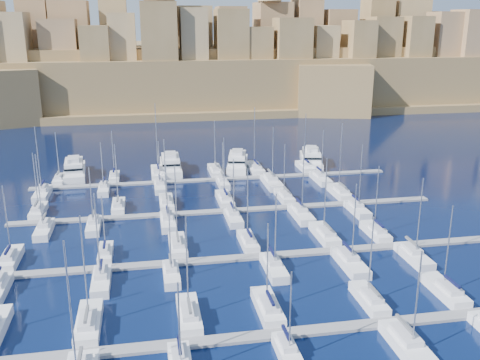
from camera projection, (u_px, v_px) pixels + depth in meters
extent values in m
plane|color=black|center=(239.00, 230.00, 96.39)|extent=(600.00, 600.00, 0.00)
cube|color=slate|center=(289.00, 333.00, 64.28)|extent=(84.00, 2.00, 0.40)
cube|color=slate|center=(253.00, 257.00, 85.02)|extent=(84.00, 2.00, 0.40)
cube|color=slate|center=(230.00, 211.00, 105.75)|extent=(84.00, 2.00, 0.40)
cube|color=slate|center=(215.00, 179.00, 126.49)|extent=(84.00, 2.00, 0.40)
cube|color=white|center=(89.00, 324.00, 65.55)|extent=(2.88, 9.61, 1.68)
cube|color=silver|center=(87.00, 320.00, 64.30)|extent=(2.02, 4.33, 0.70)
cylinder|color=#9EA0A8|center=(84.00, 267.00, 63.88)|extent=(0.18, 0.18, 13.17)
cube|color=#595B60|center=(86.00, 314.00, 63.55)|extent=(0.35, 3.85, 0.35)
cube|color=white|center=(189.00, 316.00, 67.41)|extent=(2.72, 9.08, 1.65)
cube|color=silver|center=(189.00, 311.00, 66.21)|extent=(1.91, 4.08, 0.70)
cylinder|color=#9EA0A8|center=(187.00, 263.00, 65.81)|extent=(0.18, 0.18, 12.52)
cube|color=#595B60|center=(189.00, 306.00, 65.49)|extent=(0.35, 3.63, 0.35)
cube|color=white|center=(268.00, 308.00, 69.19)|extent=(2.74, 9.13, 1.66)
cube|color=silver|center=(269.00, 304.00, 67.99)|extent=(1.92, 4.11, 0.70)
cylinder|color=#9EA0A8|center=(267.00, 263.00, 67.84)|extent=(0.18, 0.18, 10.75)
cube|color=#0B0E34|center=(270.00, 298.00, 67.26)|extent=(0.35, 3.65, 0.35)
cube|color=white|center=(369.00, 300.00, 71.22)|extent=(2.52, 8.39, 1.62)
cube|color=silver|center=(372.00, 295.00, 70.10)|extent=(1.76, 3.77, 0.70)
cylinder|color=#9EA0A8|center=(371.00, 256.00, 69.83)|extent=(0.18, 0.18, 10.87)
cube|color=#595B60|center=(374.00, 290.00, 69.40)|extent=(0.35, 3.36, 0.35)
cube|color=white|center=(445.00, 292.00, 73.45)|extent=(2.71, 9.02, 1.65)
cube|color=silver|center=(449.00, 287.00, 72.26)|extent=(1.89, 4.06, 0.70)
cylinder|color=#9EA0A8|center=(448.00, 246.00, 71.99)|extent=(0.18, 0.18, 11.55)
cube|color=#0B0E34|center=(452.00, 281.00, 71.53)|extent=(0.35, 3.61, 0.35)
cylinder|color=#9EA0A8|center=(71.00, 316.00, 51.02)|extent=(0.18, 0.18, 15.53)
cube|color=#595B60|center=(79.00, 360.00, 54.89)|extent=(0.35, 4.36, 0.35)
cube|color=silver|center=(180.00, 356.00, 57.53)|extent=(1.72, 3.68, 0.70)
cylinder|color=#9EA0A8|center=(179.00, 325.00, 55.08)|extent=(0.18, 0.18, 9.73)
cube|color=#0B0E34|center=(179.00, 345.00, 57.61)|extent=(0.35, 3.27, 0.35)
cube|color=white|center=(288.00, 355.00, 59.54)|extent=(2.21, 7.35, 1.57)
cube|color=silver|center=(287.00, 343.00, 59.91)|extent=(1.54, 3.31, 0.70)
cylinder|color=#9EA0A8|center=(290.00, 312.00, 57.59)|extent=(0.18, 0.18, 9.63)
cube|color=#0B0E34|center=(286.00, 333.00, 59.96)|extent=(0.35, 2.94, 0.35)
cube|color=white|center=(409.00, 349.00, 60.61)|extent=(3.03, 10.10, 1.71)
cube|color=silver|center=(406.00, 334.00, 61.22)|extent=(2.12, 4.55, 0.70)
cylinder|color=#9EA0A8|center=(417.00, 299.00, 58.25)|extent=(0.18, 0.18, 11.45)
cube|color=#595B60|center=(405.00, 324.00, 61.39)|extent=(0.35, 4.04, 0.35)
cube|color=white|center=(11.00, 259.00, 83.36)|extent=(2.51, 8.36, 1.62)
cube|color=silver|center=(9.00, 255.00, 82.24)|extent=(1.76, 3.76, 0.70)
cylinder|color=#9EA0A8|center=(7.00, 220.00, 81.93)|extent=(0.18, 0.18, 11.14)
cube|color=#0B0E34|center=(8.00, 250.00, 81.55)|extent=(0.35, 3.34, 0.35)
cube|color=white|center=(106.00, 254.00, 85.37)|extent=(2.20, 7.33, 1.57)
cube|color=silver|center=(105.00, 249.00, 84.35)|extent=(1.54, 3.30, 0.70)
cylinder|color=#9EA0A8|center=(103.00, 223.00, 84.22)|extent=(0.18, 0.18, 8.88)
cube|color=#0B0E34|center=(104.00, 244.00, 83.71)|extent=(0.35, 2.93, 0.35)
cube|color=white|center=(178.00, 246.00, 88.15)|extent=(2.71, 9.05, 1.65)
cube|color=silver|center=(178.00, 242.00, 86.96)|extent=(1.90, 4.07, 0.70)
cylinder|color=#9EA0A8|center=(176.00, 204.00, 86.50)|extent=(0.18, 0.18, 12.84)
cube|color=#595B60|center=(178.00, 237.00, 86.23)|extent=(0.35, 3.62, 0.35)
cube|color=white|center=(248.00, 242.00, 89.78)|extent=(2.46, 8.21, 1.61)
cube|color=silver|center=(249.00, 238.00, 88.68)|extent=(1.72, 3.69, 0.70)
cylinder|color=#9EA0A8|center=(248.00, 203.00, 88.22)|extent=(0.18, 0.18, 12.01)
cube|color=#0B0E34|center=(249.00, 233.00, 87.99)|extent=(0.35, 3.28, 0.35)
cube|color=white|center=(324.00, 235.00, 92.72)|extent=(2.84, 9.46, 1.67)
cube|color=silver|center=(326.00, 231.00, 91.49)|extent=(1.99, 4.26, 0.70)
cylinder|color=#9EA0A8|center=(325.00, 195.00, 91.09)|extent=(0.18, 0.18, 12.88)
cube|color=#595B60|center=(328.00, 226.00, 90.74)|extent=(0.35, 3.79, 0.35)
cube|color=white|center=(375.00, 233.00, 93.88)|extent=(2.56, 8.55, 1.63)
cube|color=silver|center=(378.00, 228.00, 92.74)|extent=(1.79, 3.85, 0.70)
cylinder|color=#9EA0A8|center=(377.00, 197.00, 92.44)|extent=(0.18, 0.18, 11.21)
cube|color=#0B0E34|center=(379.00, 224.00, 92.03)|extent=(0.35, 3.42, 0.35)
cube|color=white|center=(101.00, 282.00, 76.04)|extent=(2.53, 8.42, 1.62)
cube|color=silver|center=(101.00, 272.00, 76.51)|extent=(1.77, 3.79, 0.70)
cylinder|color=#9EA0A8|center=(97.00, 237.00, 73.60)|extent=(0.18, 0.18, 12.68)
cube|color=#0B0E34|center=(101.00, 264.00, 76.60)|extent=(0.35, 3.37, 0.35)
cube|color=white|center=(171.00, 276.00, 78.09)|extent=(2.31, 7.72, 1.59)
cube|color=silver|center=(171.00, 266.00, 78.49)|extent=(1.62, 3.47, 0.70)
cylinder|color=#9EA0A8|center=(170.00, 240.00, 76.06)|extent=(0.18, 0.18, 10.07)
cube|color=#595B60|center=(170.00, 259.00, 78.56)|extent=(0.35, 3.09, 0.35)
cube|color=white|center=(274.00, 269.00, 80.22)|extent=(2.63, 8.77, 1.64)
cube|color=silver|center=(273.00, 259.00, 80.72)|extent=(1.84, 3.95, 0.70)
cylinder|color=#9EA0A8|center=(276.00, 230.00, 77.98)|extent=(0.18, 0.18, 11.18)
cube|color=#0B0E34|center=(272.00, 252.00, 80.83)|extent=(0.35, 3.51, 0.35)
cube|color=white|center=(350.00, 264.00, 81.81)|extent=(2.92, 9.73, 1.69)
cube|color=silver|center=(348.00, 254.00, 82.39)|extent=(2.04, 4.38, 0.70)
cylinder|color=#9EA0A8|center=(354.00, 223.00, 79.38)|extent=(0.18, 0.18, 12.13)
cube|color=#0B0E34|center=(347.00, 246.00, 82.55)|extent=(0.35, 3.89, 0.35)
cube|color=white|center=(414.00, 257.00, 84.10)|extent=(2.65, 8.84, 1.64)
cube|color=silver|center=(412.00, 248.00, 84.60)|extent=(1.86, 3.98, 0.70)
cylinder|color=#9EA0A8|center=(420.00, 217.00, 81.69)|extent=(0.18, 0.18, 12.31)
cube|color=#595B60|center=(411.00, 241.00, 84.71)|extent=(0.35, 3.53, 0.35)
cube|color=white|center=(39.00, 212.00, 104.18)|extent=(2.51, 8.38, 1.62)
cube|color=silver|center=(37.00, 208.00, 103.05)|extent=(1.76, 3.77, 0.70)
cylinder|color=#9EA0A8|center=(35.00, 180.00, 102.78)|extent=(0.18, 0.18, 10.94)
cube|color=#595B60|center=(36.00, 203.00, 102.36)|extent=(0.35, 3.35, 0.35)
cube|color=white|center=(119.00, 207.00, 106.76)|extent=(2.49, 8.29, 1.61)
cube|color=silver|center=(118.00, 203.00, 105.65)|extent=(1.74, 3.73, 0.70)
cylinder|color=#9EA0A8|center=(116.00, 174.00, 105.20)|extent=(0.18, 0.18, 12.04)
cube|color=#595B60|center=(118.00, 199.00, 104.96)|extent=(0.35, 3.32, 0.35)
cube|color=white|center=(167.00, 204.00, 108.82)|extent=(2.75, 9.18, 1.66)
cube|color=silver|center=(167.00, 200.00, 107.62)|extent=(1.93, 4.13, 0.70)
cylinder|color=#9EA0A8|center=(165.00, 169.00, 107.23)|extent=(0.18, 0.18, 12.53)
cube|color=#595B60|center=(166.00, 195.00, 106.89)|extent=(0.35, 3.67, 0.35)
cube|color=white|center=(225.00, 200.00, 111.02)|extent=(2.84, 9.45, 1.67)
cube|color=silver|center=(225.00, 196.00, 109.79)|extent=(1.99, 4.25, 0.70)
cylinder|color=#9EA0A8|center=(224.00, 167.00, 109.47)|extent=(0.18, 0.18, 12.31)
cube|color=#0B0E34|center=(226.00, 192.00, 109.04)|extent=(0.35, 3.78, 0.35)
cube|color=white|center=(284.00, 197.00, 112.77)|extent=(2.56, 8.52, 1.63)
cube|color=silver|center=(285.00, 193.00, 111.64)|extent=(1.79, 3.83, 0.70)
cylinder|color=#9EA0A8|center=(284.00, 169.00, 111.43)|extent=(0.18, 0.18, 10.58)
cube|color=#595B60|center=(286.00, 189.00, 110.93)|extent=(0.35, 3.41, 0.35)
cube|color=white|center=(339.00, 193.00, 115.46)|extent=(2.91, 9.69, 1.68)
cube|color=silver|center=(341.00, 189.00, 114.21)|extent=(2.04, 4.36, 0.70)
cylinder|color=#9EA0A8|center=(341.00, 157.00, 113.63)|extent=(0.18, 0.18, 14.33)
cube|color=#595B60|center=(342.00, 185.00, 113.45)|extent=(0.35, 3.88, 0.35)
cube|color=white|center=(44.00, 231.00, 94.78)|extent=(2.56, 8.55, 1.63)
cube|color=silver|center=(44.00, 223.00, 95.25)|extent=(1.80, 3.85, 0.70)
cylinder|color=#9EA0A8|center=(39.00, 192.00, 92.25)|extent=(0.18, 0.18, 13.26)
cube|color=#595B60|center=(44.00, 217.00, 95.35)|extent=(0.35, 3.42, 0.35)
cube|color=white|center=(94.00, 227.00, 96.51)|extent=(2.40, 8.01, 1.60)
cube|color=silver|center=(94.00, 220.00, 96.93)|extent=(1.68, 3.60, 0.70)
cylinder|color=#9EA0A8|center=(91.00, 196.00, 94.40)|extent=(0.18, 0.18, 10.50)
cube|color=#595B60|center=(93.00, 213.00, 97.01)|extent=(0.35, 3.20, 0.35)
cube|color=white|center=(168.00, 223.00, 98.45)|extent=(2.62, 8.73, 1.64)
cube|color=silver|center=(167.00, 215.00, 98.94)|extent=(1.83, 3.93, 0.70)
cylinder|color=#9EA0A8|center=(167.00, 193.00, 96.34)|extent=(0.18, 0.18, 10.23)
cube|color=#0B0E34|center=(167.00, 209.00, 99.05)|extent=(0.35, 3.49, 0.35)
cube|color=white|center=(233.00, 218.00, 100.64)|extent=(2.57, 8.56, 1.63)
cube|color=silver|center=(233.00, 211.00, 101.12)|extent=(1.80, 3.85, 0.70)
cylinder|color=#9EA0A8|center=(234.00, 187.00, 98.44)|extent=(0.18, 0.18, 10.92)
cube|color=#0B0E34|center=(232.00, 205.00, 101.22)|extent=(0.35, 3.43, 0.35)
cube|color=white|center=(301.00, 215.00, 102.33)|extent=(2.92, 9.74, 1.69)
cube|color=silver|center=(300.00, 208.00, 102.90)|extent=(2.05, 4.38, 0.70)
cylinder|color=#9EA0A8|center=(303.00, 179.00, 99.77)|extent=(0.18, 0.18, 12.99)
cube|color=#0B0E34|center=(299.00, 202.00, 103.06)|extent=(0.35, 3.90, 0.35)
cube|color=white|center=(357.00, 210.00, 104.93)|extent=(2.55, 8.51, 1.63)
cube|color=silver|center=(356.00, 203.00, 105.40)|extent=(1.79, 3.83, 0.70)
cylinder|color=#9EA0A8|center=(361.00, 176.00, 102.50)|extent=(0.18, 0.18, 12.62)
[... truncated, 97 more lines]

